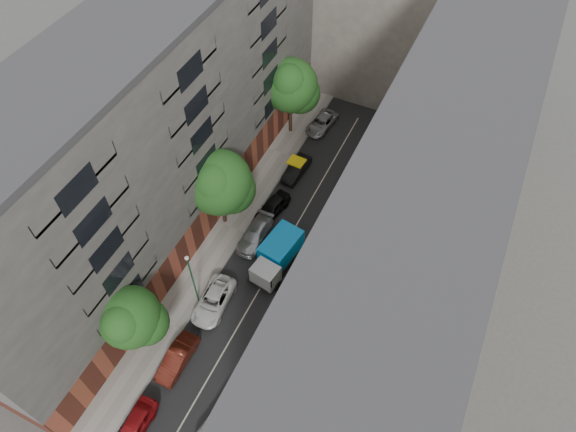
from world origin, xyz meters
The scene contains 25 objects.
ground centered at (0.00, 0.00, 0.00)m, with size 120.00×120.00×0.00m, color #4C4C49.
road_surface centered at (0.00, 0.00, 0.01)m, with size 8.00×44.00×0.02m, color black.
sidewalk_left centered at (-5.50, 0.00, 0.07)m, with size 3.00×44.00×0.15m, color gray.
sidewalk_right centered at (5.50, 0.00, 0.07)m, with size 3.00×44.00×0.15m, color gray.
building_left centered at (-11.00, 0.00, 10.00)m, with size 8.00×44.00×20.00m, color #4A4745.
building_right centered at (11.00, 0.00, 10.00)m, with size 8.00×44.00×20.00m, color #B2A68A.
building_endcap centered at (0.00, 28.00, 9.00)m, with size 18.00×12.00×18.00m, color gray.
tarp_truck centered at (0.27, -1.88, 1.51)m, with size 3.17×6.25×2.75m.
car_left_0 centered at (-2.80, -19.00, 0.73)m, with size 1.72×4.29×1.46m, color maroon.
car_left_1 centered at (-2.80, -13.40, 0.73)m, with size 1.55×4.44×1.46m, color #4D180F.
car_left_2 centered at (-2.80, -7.80, 0.71)m, with size 2.35×5.10×1.42m, color silver.
car_left_3 centered at (-2.80, -0.20, 0.71)m, with size 1.99×4.90×1.42m, color #B0B1B5.
car_left_4 centered at (-2.80, 3.40, 0.74)m, with size 1.76×4.37×1.49m, color black.
car_left_5 centered at (-2.80, 9.00, 0.70)m, with size 1.49×4.26×1.40m, color black.
car_left_6 centered at (-3.19, 16.60, 0.64)m, with size 2.13×4.61×1.28m, color #B6B6BB.
car_right_0 centered at (2.80, -16.01, 0.71)m, with size 2.36×5.12×1.42m, color silver.
car_right_1 centered at (3.60, -10.80, 0.73)m, with size 2.04×5.01×1.45m, color slate.
car_right_2 centered at (2.80, -3.04, 0.70)m, with size 1.66×4.11×1.40m, color black.
car_right_3 centered at (3.39, 1.60, 0.68)m, with size 1.45×4.15×1.37m, color silver.
car_right_4 centered at (2.80, 9.80, 0.64)m, with size 2.11×4.58×1.27m, color slate.
tree_near centered at (-5.95, -13.48, 4.79)m, with size 5.02×4.71×7.17m.
tree_mid centered at (-6.30, 0.30, 5.50)m, with size 6.11×5.96×8.48m.
tree_far centered at (-5.97, 14.44, 6.10)m, with size 5.80×5.59×9.04m.
lamp_post centered at (-4.20, -8.04, 4.25)m, with size 0.36×0.36×6.70m.
pedestrian centered at (4.50, 9.97, 1.08)m, with size 0.68×0.45×1.87m, color black.
Camera 1 is at (11.81, -24.08, 39.14)m, focal length 32.00 mm.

